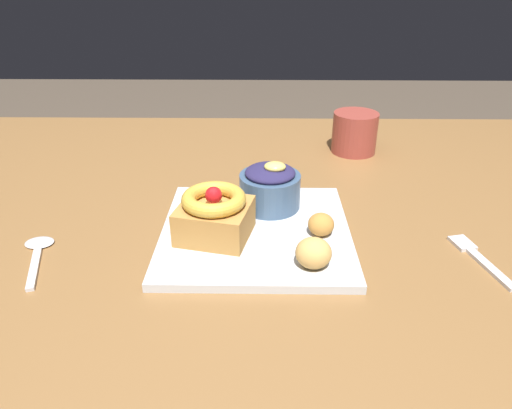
{
  "coord_description": "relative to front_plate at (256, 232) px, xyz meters",
  "views": [
    {
      "loc": [
        0.05,
        -0.68,
        1.09
      ],
      "look_at": [
        0.04,
        -0.08,
        0.77
      ],
      "focal_mm": 33.24,
      "sensor_mm": 36.0,
      "label": 1
    }
  ],
  "objects": [
    {
      "name": "coffee_mug",
      "position": [
        0.2,
        0.33,
        0.03
      ],
      "size": [
        0.09,
        0.09,
        0.08
      ],
      "primitive_type": "cylinder",
      "color": "#993D33",
      "rests_on": "dining_table"
    },
    {
      "name": "front_plate",
      "position": [
        0.0,
        0.0,
        0.0
      ],
      "size": [
        0.27,
        0.27,
        0.01
      ],
      "primitive_type": "cube",
      "color": "silver",
      "rests_on": "dining_table"
    },
    {
      "name": "fork",
      "position": [
        0.3,
        -0.05,
        -0.0
      ],
      "size": [
        0.05,
        0.13,
        0.0
      ],
      "rotation": [
        0.0,
        0.0,
        1.8
      ],
      "color": "silver",
      "rests_on": "dining_table"
    },
    {
      "name": "fritter_middle",
      "position": [
        0.07,
        -0.09,
        0.03
      ],
      "size": [
        0.05,
        0.05,
        0.04
      ],
      "primitive_type": "ellipsoid",
      "color": "tan",
      "rests_on": "front_plate"
    },
    {
      "name": "cake_slice",
      "position": [
        -0.06,
        -0.02,
        0.04
      ],
      "size": [
        0.11,
        0.11,
        0.07
      ],
      "rotation": [
        0.0,
        0.0,
        -0.23
      ],
      "color": "#B77F3D",
      "rests_on": "front_plate"
    },
    {
      "name": "fritter_front",
      "position": [
        0.09,
        -0.01,
        0.02
      ],
      "size": [
        0.04,
        0.04,
        0.03
      ],
      "primitive_type": "ellipsoid",
      "color": "#BC7F38",
      "rests_on": "front_plate"
    },
    {
      "name": "berry_ramekin",
      "position": [
        0.02,
        0.07,
        0.04
      ],
      "size": [
        0.09,
        0.09,
        0.08
      ],
      "color": "#3D5675",
      "rests_on": "front_plate"
    },
    {
      "name": "dining_table",
      "position": [
        -0.04,
        0.1,
        -0.09
      ],
      "size": [
        1.57,
        0.92,
        0.73
      ],
      "color": "brown",
      "rests_on": "ground_plane"
    },
    {
      "name": "spoon",
      "position": [
        -0.3,
        -0.05,
        -0.0
      ],
      "size": [
        0.06,
        0.12,
        0.0
      ],
      "rotation": [
        0.0,
        0.0,
        1.87
      ],
      "color": "silver",
      "rests_on": "dining_table"
    }
  ]
}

